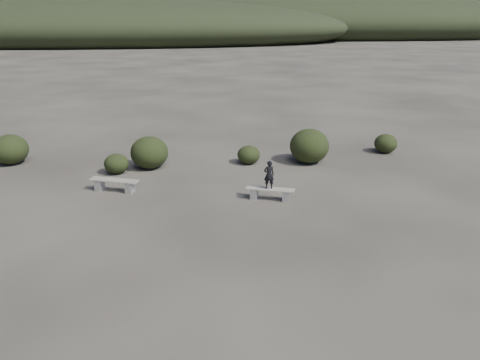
{
  "coord_description": "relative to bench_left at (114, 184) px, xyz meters",
  "views": [
    {
      "loc": [
        -0.3,
        -10.23,
        6.09
      ],
      "look_at": [
        0.73,
        3.5,
        1.1
      ],
      "focal_mm": 35.0,
      "sensor_mm": 36.0,
      "label": 1
    }
  ],
  "objects": [
    {
      "name": "seated_person",
      "position": [
        5.39,
        -1.2,
        0.64
      ],
      "size": [
        0.38,
        0.27,
        0.98
      ],
      "primitive_type": "imported",
      "rotation": [
        0.0,
        0.0,
        3.24
      ],
      "color": "black",
      "rests_on": "bench_right"
    },
    {
      "name": "shrub_b",
      "position": [
        0.98,
        2.61,
        0.39
      ],
      "size": [
        1.53,
        1.53,
        1.31
      ],
      "primitive_type": "ellipsoid",
      "color": "black",
      "rests_on": "ground"
    },
    {
      "name": "bench_left",
      "position": [
        0.0,
        0.0,
        0.0
      ],
      "size": [
        1.81,
        0.88,
        0.44
      ],
      "rotation": [
        0.0,
        0.0,
        -0.3
      ],
      "color": "slate",
      "rests_on": "ground"
    },
    {
      "name": "ground",
      "position": [
        3.61,
        -5.68,
        -0.27
      ],
      "size": [
        1200.0,
        1200.0,
        0.0
      ],
      "primitive_type": "plane",
      "color": "#2F2B25",
      "rests_on": "ground"
    },
    {
      "name": "mountain_ridges",
      "position": [
        -3.87,
        333.38,
        10.57
      ],
      "size": [
        500.0,
        400.0,
        56.0
      ],
      "color": "black",
      "rests_on": "ground"
    },
    {
      "name": "shrub_d",
      "position": [
        7.65,
        2.85,
        0.45
      ],
      "size": [
        1.66,
        1.66,
        1.45
      ],
      "primitive_type": "ellipsoid",
      "color": "black",
      "rests_on": "ground"
    },
    {
      "name": "shrub_f",
      "position": [
        -4.91,
        3.62,
        0.35
      ],
      "size": [
        1.47,
        1.47,
        1.24
      ],
      "primitive_type": "ellipsoid",
      "color": "black",
      "rests_on": "ground"
    },
    {
      "name": "shrub_c",
      "position": [
        5.08,
        2.89,
        0.12
      ],
      "size": [
        0.96,
        0.96,
        0.77
      ],
      "primitive_type": "ellipsoid",
      "color": "black",
      "rests_on": "ground"
    },
    {
      "name": "bench_right",
      "position": [
        5.44,
        -1.22,
        -0.02
      ],
      "size": [
        1.69,
        0.8,
        0.42
      ],
      "rotation": [
        0.0,
        0.0,
        -0.28
      ],
      "color": "slate",
      "rests_on": "ground"
    },
    {
      "name": "shrub_e",
      "position": [
        11.45,
        4.06,
        0.16
      ],
      "size": [
        1.02,
        1.02,
        0.85
      ],
      "primitive_type": "ellipsoid",
      "color": "black",
      "rests_on": "ground"
    },
    {
      "name": "shrub_a",
      "position": [
        -0.27,
        2.03,
        0.12
      ],
      "size": [
        0.96,
        0.96,
        0.79
      ],
      "primitive_type": "ellipsoid",
      "color": "black",
      "rests_on": "ground"
    }
  ]
}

